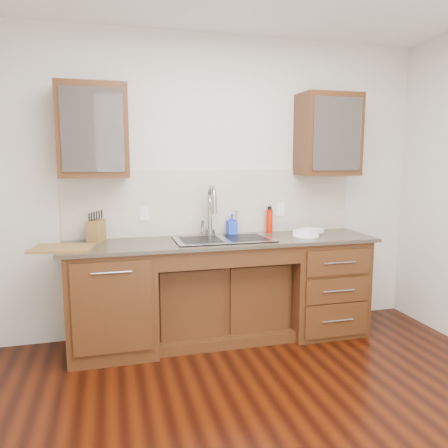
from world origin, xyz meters
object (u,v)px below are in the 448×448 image
object	(u,v)px
water_bottle	(269,221)
knife_block	(96,231)
plate	(306,236)
soap_bottle	(232,224)
cutting_board	(62,248)

from	to	relation	value
water_bottle	knife_block	xyz separation A→B (m)	(-1.58, -0.05, -0.02)
plate	soap_bottle	bearing A→B (deg)	155.76
water_bottle	plate	size ratio (longest dim) A/B	0.94
soap_bottle	plate	size ratio (longest dim) A/B	0.82
water_bottle	plate	bearing A→B (deg)	-48.83
water_bottle	knife_block	world-z (taller)	water_bottle
soap_bottle	cutting_board	size ratio (longest dim) A/B	0.43
knife_block	cutting_board	bearing A→B (deg)	-106.26
knife_block	water_bottle	bearing A→B (deg)	26.14
soap_bottle	knife_block	size ratio (longest dim) A/B	1.05
soap_bottle	water_bottle	distance (m)	0.37
plate	knife_block	xyz separation A→B (m)	(-1.82, 0.23, 0.08)
soap_bottle	water_bottle	bearing A→B (deg)	-1.63
knife_block	cutting_board	size ratio (longest dim) A/B	0.40
plate	cutting_board	distance (m)	2.07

